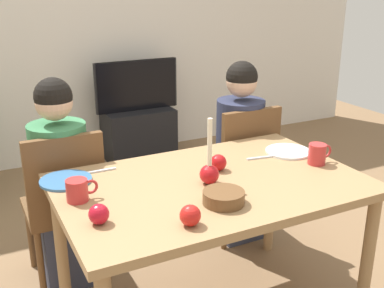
{
  "coord_description": "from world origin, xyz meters",
  "views": [
    {
      "loc": [
        -0.98,
        -1.74,
        1.63
      ],
      "look_at": [
        0.0,
        0.2,
        0.87
      ],
      "focal_mm": 44.06,
      "sensor_mm": 36.0,
      "label": 1
    }
  ],
  "objects_px": {
    "mug_left": "(78,190)",
    "mug_right": "(318,154)",
    "chair_right": "(242,165)",
    "bowl_walnuts": "(224,197)",
    "apple_by_right_mug": "(99,214)",
    "plate_left": "(66,180)",
    "candle_centerpiece": "(209,170)",
    "apple_by_left_plate": "(190,215)",
    "dining_table": "(211,198)",
    "person_right_child": "(239,155)",
    "tv_stand": "(139,134)",
    "person_left_child": "(62,188)",
    "apple_near_candle": "(218,163)",
    "chair_left": "(65,200)",
    "plate_right": "(288,151)",
    "tv": "(137,85)"
  },
  "relations": [
    {
      "from": "dining_table",
      "to": "chair_right",
      "type": "distance_m",
      "value": 0.84
    },
    {
      "from": "candle_centerpiece",
      "to": "mug_left",
      "type": "relative_size",
      "value": 2.27
    },
    {
      "from": "plate_right",
      "to": "chair_right",
      "type": "bearing_deg",
      "value": 89.44
    },
    {
      "from": "tv_stand",
      "to": "tv",
      "type": "height_order",
      "value": "tv"
    },
    {
      "from": "mug_right",
      "to": "apple_by_right_mug",
      "type": "height_order",
      "value": "mug_right"
    },
    {
      "from": "tv_stand",
      "to": "candle_centerpiece",
      "type": "height_order",
      "value": "candle_centerpiece"
    },
    {
      "from": "dining_table",
      "to": "bowl_walnuts",
      "type": "height_order",
      "value": "bowl_walnuts"
    },
    {
      "from": "dining_table",
      "to": "mug_left",
      "type": "bearing_deg",
      "value": 172.77
    },
    {
      "from": "plate_left",
      "to": "mug_left",
      "type": "height_order",
      "value": "mug_left"
    },
    {
      "from": "tv",
      "to": "apple_by_left_plate",
      "type": "distance_m",
      "value": 2.73
    },
    {
      "from": "person_right_child",
      "to": "apple_by_left_plate",
      "type": "relative_size",
      "value": 14.18
    },
    {
      "from": "bowl_walnuts",
      "to": "person_left_child",
      "type": "bearing_deg",
      "value": 119.94
    },
    {
      "from": "person_right_child",
      "to": "apple_by_left_plate",
      "type": "height_order",
      "value": "person_right_child"
    },
    {
      "from": "tv_stand",
      "to": "mug_left",
      "type": "distance_m",
      "value": 2.54
    },
    {
      "from": "dining_table",
      "to": "tv_stand",
      "type": "xyz_separation_m",
      "value": [
        0.49,
        2.3,
        -0.43
      ]
    },
    {
      "from": "mug_right",
      "to": "mug_left",
      "type": "bearing_deg",
      "value": 174.05
    },
    {
      "from": "bowl_walnuts",
      "to": "apple_near_candle",
      "type": "distance_m",
      "value": 0.36
    },
    {
      "from": "plate_left",
      "to": "bowl_walnuts",
      "type": "height_order",
      "value": "bowl_walnuts"
    },
    {
      "from": "dining_table",
      "to": "chair_right",
      "type": "xyz_separation_m",
      "value": [
        0.56,
        0.61,
        -0.15
      ]
    },
    {
      "from": "apple_by_left_plate",
      "to": "apple_by_right_mug",
      "type": "height_order",
      "value": "apple_by_left_plate"
    },
    {
      "from": "tv_stand",
      "to": "apple_by_left_plate",
      "type": "bearing_deg",
      "value": -106.15
    },
    {
      "from": "person_left_child",
      "to": "plate_left",
      "type": "distance_m",
      "value": 0.39
    },
    {
      "from": "tv_stand",
      "to": "tv",
      "type": "bearing_deg",
      "value": 90.0
    },
    {
      "from": "candle_centerpiece",
      "to": "mug_left",
      "type": "distance_m",
      "value": 0.58
    },
    {
      "from": "chair_right",
      "to": "bowl_walnuts",
      "type": "height_order",
      "value": "chair_right"
    },
    {
      "from": "chair_left",
      "to": "bowl_walnuts",
      "type": "xyz_separation_m",
      "value": [
        0.5,
        -0.83,
        0.27
      ]
    },
    {
      "from": "tv_stand",
      "to": "apple_near_candle",
      "type": "relative_size",
      "value": 7.95
    },
    {
      "from": "person_right_child",
      "to": "apple_by_left_plate",
      "type": "bearing_deg",
      "value": -130.76
    },
    {
      "from": "person_left_child",
      "to": "tv_stand",
      "type": "relative_size",
      "value": 1.83
    },
    {
      "from": "tv",
      "to": "apple_near_candle",
      "type": "xyz_separation_m",
      "value": [
        -0.39,
        -2.2,
        0.08
      ]
    },
    {
      "from": "dining_table",
      "to": "chair_right",
      "type": "relative_size",
      "value": 1.56
    },
    {
      "from": "apple_by_left_plate",
      "to": "chair_right",
      "type": "bearing_deg",
      "value": 48.27
    },
    {
      "from": "chair_right",
      "to": "apple_by_left_plate",
      "type": "bearing_deg",
      "value": -131.73
    },
    {
      "from": "chair_right",
      "to": "apple_by_left_plate",
      "type": "height_order",
      "value": "chair_right"
    },
    {
      "from": "mug_right",
      "to": "apple_by_right_mug",
      "type": "relative_size",
      "value": 1.7
    },
    {
      "from": "mug_left",
      "to": "mug_right",
      "type": "distance_m",
      "value": 1.19
    },
    {
      "from": "plate_left",
      "to": "mug_left",
      "type": "bearing_deg",
      "value": -88.94
    },
    {
      "from": "mug_left",
      "to": "apple_near_candle",
      "type": "height_order",
      "value": "mug_left"
    },
    {
      "from": "chair_right",
      "to": "mug_right",
      "type": "xyz_separation_m",
      "value": [
        0.02,
        -0.65,
        0.29
      ]
    },
    {
      "from": "mug_right",
      "to": "tv",
      "type": "bearing_deg",
      "value": 92.32
    },
    {
      "from": "chair_right",
      "to": "chair_left",
      "type": "bearing_deg",
      "value": 180.0
    },
    {
      "from": "person_right_child",
      "to": "plate_right",
      "type": "distance_m",
      "value": 0.52
    },
    {
      "from": "plate_left",
      "to": "apple_near_candle",
      "type": "xyz_separation_m",
      "value": [
        0.7,
        -0.2,
        0.03
      ]
    },
    {
      "from": "person_right_child",
      "to": "mug_right",
      "type": "distance_m",
      "value": 0.73
    },
    {
      "from": "tv_stand",
      "to": "plate_right",
      "type": "distance_m",
      "value": 2.21
    },
    {
      "from": "plate_right",
      "to": "apple_by_left_plate",
      "type": "height_order",
      "value": "apple_by_left_plate"
    },
    {
      "from": "chair_right",
      "to": "candle_centerpiece",
      "type": "height_order",
      "value": "candle_centerpiece"
    },
    {
      "from": "person_right_child",
      "to": "tv",
      "type": "distance_m",
      "value": 1.67
    },
    {
      "from": "chair_left",
      "to": "apple_near_candle",
      "type": "distance_m",
      "value": 0.87
    },
    {
      "from": "person_left_child",
      "to": "apple_near_candle",
      "type": "relative_size",
      "value": 14.55
    }
  ]
}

